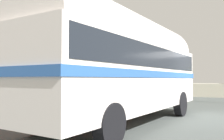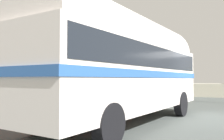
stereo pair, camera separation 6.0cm
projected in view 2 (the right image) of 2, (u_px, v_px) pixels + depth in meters
The scene contains 4 objects.
ground at pixel (210, 118), 9.27m from camera, with size 32.00×26.00×0.02m.
breakwater at pixel (209, 88), 20.24m from camera, with size 31.36×2.23×2.48m.
vintage_coach at pixel (124, 62), 8.10m from camera, with size 3.81×8.86×3.70m.
second_coach at pixel (24, 67), 11.05m from camera, with size 3.16×8.76×3.70m.
Camera 2 is at (0.22, -10.05, 1.49)m, focal length 39.07 mm.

